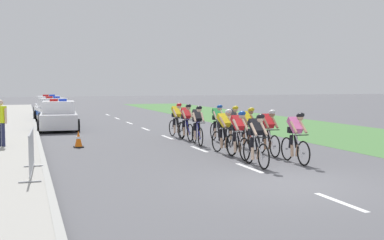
% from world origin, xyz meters
% --- Properties ---
extents(ground_plane, '(160.00, 160.00, 0.00)m').
position_xyz_m(ground_plane, '(0.00, 0.00, 0.00)').
color(ground_plane, '#56565B').
extents(kerb_edge, '(0.16, 60.00, 0.13)m').
position_xyz_m(kerb_edge, '(-5.43, 14.00, 0.07)').
color(kerb_edge, '#9E9E99').
rests_on(kerb_edge, ground).
extents(grass_verge, '(7.00, 60.00, 0.01)m').
position_xyz_m(grass_verge, '(8.28, 14.00, 0.00)').
color(grass_verge, '#4C7F42').
rests_on(grass_verge, ground).
extents(lane_markings_centre, '(0.14, 29.60, 0.01)m').
position_xyz_m(lane_markings_centre, '(0.00, 12.16, 0.00)').
color(lane_markings_centre, white).
rests_on(lane_markings_centre, ground).
extents(cyclist_lead, '(0.42, 1.72, 1.56)m').
position_xyz_m(cyclist_lead, '(0.29, 2.31, 0.79)').
color(cyclist_lead, black).
rests_on(cyclist_lead, ground).
extents(cyclist_second, '(0.43, 1.72, 1.56)m').
position_xyz_m(cyclist_second, '(1.66, 2.44, 0.79)').
color(cyclist_second, black).
rests_on(cyclist_second, ground).
extents(cyclist_third, '(0.42, 1.72, 1.56)m').
position_xyz_m(cyclist_third, '(0.40, 3.75, 0.79)').
color(cyclist_third, black).
rests_on(cyclist_third, ground).
extents(cyclist_fourth, '(0.43, 1.72, 1.56)m').
position_xyz_m(cyclist_fourth, '(1.64, 4.04, 0.79)').
color(cyclist_fourth, black).
rests_on(cyclist_fourth, ground).
extents(cyclist_fifth, '(0.45, 1.72, 1.56)m').
position_xyz_m(cyclist_fifth, '(0.41, 4.83, 0.79)').
color(cyclist_fifth, black).
rests_on(cyclist_fifth, ground).
extents(cyclist_sixth, '(0.44, 1.72, 1.56)m').
position_xyz_m(cyclist_sixth, '(1.60, 5.54, 0.79)').
color(cyclist_sixth, black).
rests_on(cyclist_sixth, ground).
extents(cyclist_seventh, '(0.45, 1.72, 1.56)m').
position_xyz_m(cyclist_seventh, '(0.37, 7.33, 0.79)').
color(cyclist_seventh, black).
rests_on(cyclist_seventh, ground).
extents(cyclist_eighth, '(0.45, 1.72, 1.56)m').
position_xyz_m(cyclist_eighth, '(1.67, 6.86, 0.79)').
color(cyclist_eighth, black).
rests_on(cyclist_eighth, ground).
extents(cyclist_ninth, '(0.42, 1.72, 1.56)m').
position_xyz_m(cyclist_ninth, '(0.45, 8.89, 0.79)').
color(cyclist_ninth, black).
rests_on(cyclist_ninth, ground).
extents(cyclist_tenth, '(0.43, 1.72, 1.56)m').
position_xyz_m(cyclist_tenth, '(1.47, 7.95, 0.79)').
color(cyclist_tenth, black).
rests_on(cyclist_tenth, ground).
extents(cyclist_eleventh, '(0.45, 1.72, 1.56)m').
position_xyz_m(cyclist_eleventh, '(0.39, 10.02, 0.79)').
color(cyclist_eleventh, black).
rests_on(cyclist_eleventh, ground).
extents(police_car_nearest, '(2.21, 4.50, 1.59)m').
position_xyz_m(police_car_nearest, '(-4.30, 15.35, 0.68)').
color(police_car_nearest, white).
rests_on(police_car_nearest, ground).
extents(police_car_second, '(2.29, 4.54, 1.59)m').
position_xyz_m(police_car_second, '(-4.30, 20.84, 0.68)').
color(police_car_second, silver).
rests_on(police_car_second, ground).
extents(police_car_third, '(2.12, 4.46, 1.59)m').
position_xyz_m(police_car_third, '(-4.30, 25.81, 0.68)').
color(police_car_third, silver).
rests_on(police_car_third, ground).
extents(crowd_barrier_front, '(0.61, 2.32, 1.07)m').
position_xyz_m(crowd_barrier_front, '(-5.77, 2.67, 0.65)').
color(crowd_barrier_front, '#B7BABF').
rests_on(crowd_barrier_front, sidewalk_slab).
extents(traffic_cone_near, '(0.36, 0.36, 0.64)m').
position_xyz_m(traffic_cone_near, '(-4.07, 8.11, 0.31)').
color(traffic_cone_near, black).
rests_on(traffic_cone_near, ground).
extents(spectator_closest, '(0.46, 0.40, 1.68)m').
position_xyz_m(spectator_closest, '(-6.74, 8.48, 1.08)').
color(spectator_closest, '#23284C').
rests_on(spectator_closest, sidewalk_slab).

